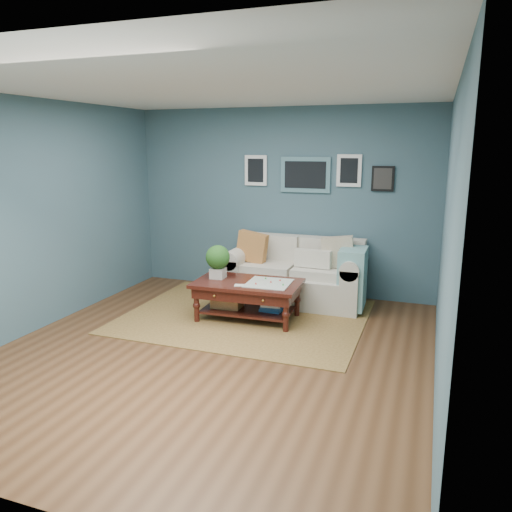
% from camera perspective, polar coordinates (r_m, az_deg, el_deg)
% --- Properties ---
extents(room_shell, '(5.00, 5.02, 2.70)m').
position_cam_1_polar(room_shell, '(5.11, -5.01, 3.45)').
color(room_shell, brown).
rests_on(room_shell, ground).
extents(area_rug, '(3.01, 2.40, 0.01)m').
position_cam_1_polar(area_rug, '(6.48, -1.26, -6.90)').
color(area_rug, brown).
rests_on(area_rug, ground).
extents(loveseat, '(1.94, 0.88, 0.99)m').
position_cam_1_polar(loveseat, '(6.99, 5.19, -2.07)').
color(loveseat, beige).
rests_on(loveseat, ground).
extents(coffee_table, '(1.35, 0.82, 0.92)m').
position_cam_1_polar(coffee_table, '(6.30, -1.55, -3.63)').
color(coffee_table, black).
rests_on(coffee_table, ground).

